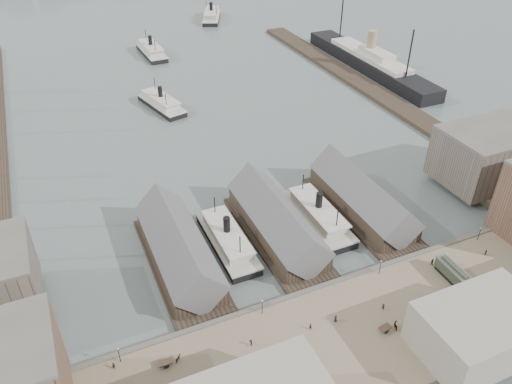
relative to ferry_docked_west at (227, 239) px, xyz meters
name	(u,v)px	position (x,y,z in m)	size (l,w,h in m)	color
ground	(308,278)	(13.00, -18.59, -2.26)	(900.00, 900.00, 0.00)	#525F5D
quay	(355,338)	(13.00, -38.59, -1.26)	(180.00, 30.00, 2.00)	#7B6C53
seawall	(319,290)	(13.00, -23.79, -1.11)	(180.00, 1.20, 2.30)	#59544C
east_wharf	(367,87)	(91.00, 71.41, -1.46)	(10.00, 180.00, 1.60)	#2D231C
ferry_shed_west	(179,250)	(-13.00, -1.72, 2.38)	(14.00, 42.00, 12.60)	#2D231C
ferry_shed_center	(277,223)	(13.00, -1.72, 2.38)	(14.00, 42.00, 12.60)	#2D231C
ferry_shed_east	(362,199)	(39.00, -1.72, 2.38)	(14.00, 42.00, 12.60)	#2D231C
warehouse_east_back	(488,156)	(81.00, -3.59, 7.24)	(28.00, 20.00, 15.00)	#60564C
street_bldg_center	(481,330)	(33.00, -50.59, 4.74)	(24.00, 16.00, 10.00)	gray
lamp_post_far_w	(119,352)	(-32.00, -25.59, 2.46)	(0.44, 0.44, 3.92)	black
lamp_post_near_w	(262,304)	(-2.00, -25.59, 2.46)	(0.44, 0.44, 3.92)	black
lamp_post_near_e	(381,265)	(28.00, -25.59, 2.46)	(0.44, 0.44, 3.92)	black
lamp_post_far_e	(480,231)	(58.00, -25.59, 2.46)	(0.44, 0.44, 3.92)	black
ferry_docked_west	(227,239)	(0.00, 0.00, 0.00)	(8.09, 26.97, 9.63)	black
ferry_docked_east	(318,215)	(26.00, -0.45, 0.08)	(8.37, 27.90, 9.97)	black
ferry_open_near	(161,103)	(6.53, 87.95, -0.06)	(13.95, 27.42, 9.39)	black
ferry_open_mid	(151,50)	(18.19, 150.07, 0.12)	(9.61, 28.74, 10.15)	black
ferry_open_far	(212,16)	(66.41, 197.12, 0.26)	(20.38, 31.17, 10.74)	black
ocean_steamer	(369,61)	(105.00, 90.34, 1.55)	(12.10, 88.44, 17.69)	black
tram	(453,274)	(41.93, -34.10, 1.60)	(2.96, 10.26, 3.62)	black
horse_cart_left	(174,360)	(-22.65, -30.00, 0.50)	(4.58, 1.57, 1.43)	black
horse_cart_center	(281,356)	(-3.34, -37.53, 0.52)	(4.91, 2.24, 1.48)	black
horse_cart_right	(393,326)	(20.82, -40.40, 0.52)	(4.71, 2.12, 1.51)	black
pedestrian_0	(114,366)	(-33.42, -26.73, 0.55)	(0.59, 0.43, 1.61)	black
pedestrian_2	(251,343)	(-7.53, -32.35, 0.52)	(1.01, 0.58, 1.56)	black
pedestrian_4	(336,319)	(11.08, -33.86, 0.61)	(0.85, 0.55, 1.74)	black
pedestrian_5	(383,307)	(22.14, -35.19, 0.58)	(0.61, 0.45, 1.68)	black
pedestrian_6	(432,262)	(41.17, -28.22, 0.64)	(0.87, 0.68, 1.79)	black
pedestrian_7	(500,287)	(49.48, -40.89, 0.61)	(1.12, 0.64, 1.73)	black
pedestrian_8	(486,253)	(55.35, -30.81, 0.55)	(0.94, 0.39, 1.61)	black
pedestrian_11	(310,326)	(5.29, -33.52, 0.56)	(0.59, 0.43, 1.63)	black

